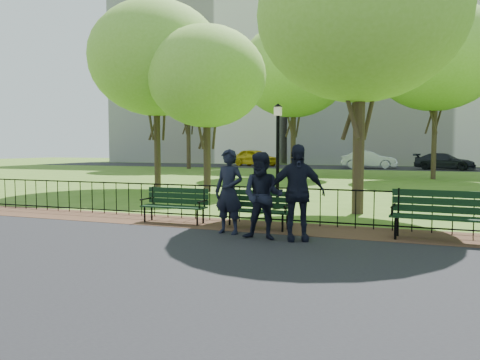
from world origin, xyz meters
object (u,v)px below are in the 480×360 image
at_px(lamppost, 278,152).
at_px(tree_far_e, 437,57).
at_px(park_bench_left_a, 175,201).
at_px(tree_near_e, 361,13).
at_px(park_bench_main, 246,203).
at_px(park_bench_right_a, 442,210).
at_px(sedan_silver, 369,160).
at_px(sedan_dark, 444,162).
at_px(tree_far_c, 294,71).
at_px(person_right, 297,192).
at_px(person_mid, 263,196).
at_px(tree_mid_w, 156,59).
at_px(person_left, 229,192).
at_px(taxi, 255,157).
at_px(tree_near_w, 207,77).
at_px(tree_far_w, 188,76).

distance_m(lamppost, tree_far_e, 17.29).
bearing_deg(park_bench_left_a, tree_near_e, 38.86).
xyz_separation_m(park_bench_main, park_bench_right_a, (4.09, -0.02, 0.05)).
height_order(sedan_silver, sedan_dark, sedan_silver).
distance_m(tree_far_c, tree_far_e, 8.21).
bearing_deg(park_bench_left_a, lamppost, 65.21).
height_order(person_right, sedan_silver, person_right).
bearing_deg(person_mid, park_bench_main, 122.32).
xyz_separation_m(park_bench_right_a, tree_near_e, (-1.99, 3.34, 4.86)).
xyz_separation_m(tree_near_e, tree_mid_w, (-9.41, 5.15, 0.29)).
distance_m(park_bench_left_a, person_left, 2.03).
bearing_deg(tree_far_e, sedan_dark, 84.26).
bearing_deg(taxi, tree_near_e, -137.17).
height_order(lamppost, tree_near_w, tree_near_w).
bearing_deg(sedan_silver, park_bench_main, 173.42).
bearing_deg(park_bench_main, tree_near_e, 62.05).
relative_size(tree_near_w, tree_far_w, 0.60).
distance_m(person_left, person_mid, 0.93).
bearing_deg(tree_far_e, park_bench_main, -103.33).
height_order(tree_mid_w, sedan_dark, tree_mid_w).
xyz_separation_m(tree_near_w, taxi, (-6.80, 26.12, -3.88)).
xyz_separation_m(tree_near_e, tree_far_w, (-16.83, 22.91, 2.41)).
height_order(tree_mid_w, taxi, tree_mid_w).
xyz_separation_m(lamppost, sedan_silver, (0.06, 28.45, -0.93)).
height_order(lamppost, sedan_silver, lamppost).
relative_size(park_bench_main, tree_far_w, 0.15).
height_order(tree_near_e, taxi, tree_near_e).
relative_size(lamppost, person_left, 1.76).
relative_size(tree_near_e, taxi, 1.61).
relative_size(person_right, sedan_dark, 0.41).
height_order(tree_near_e, sedan_silver, tree_near_e).
height_order(person_mid, sedan_dark, person_mid).
bearing_deg(taxi, tree_near_w, -146.31).
height_order(tree_near_e, tree_far_e, tree_far_e).
relative_size(tree_near_e, person_left, 4.40).
height_order(tree_far_w, sedan_dark, tree_far_w).
bearing_deg(sedan_dark, tree_far_c, 155.85).
bearing_deg(sedan_silver, person_right, 175.86).
distance_m(park_bench_main, lamppost, 3.75).
xyz_separation_m(park_bench_main, taxi, (-11.32, 33.87, 0.28)).
xyz_separation_m(tree_far_e, person_left, (-4.68, -20.09, -6.08)).
bearing_deg(tree_near_w, park_bench_main, -59.71).
xyz_separation_m(tree_far_w, sedan_silver, (14.51, 5.78, -7.10)).
distance_m(tree_far_e, person_left, 21.51).
distance_m(tree_far_w, person_right, 32.41).
xyz_separation_m(park_bench_main, person_left, (-0.11, -0.80, 0.34)).
xyz_separation_m(park_bench_main, tree_mid_w, (-7.31, 8.46, 5.20)).
relative_size(person_left, sedan_dark, 0.38).
bearing_deg(tree_far_c, lamppost, -77.61).
xyz_separation_m(tree_near_w, tree_far_c, (0.92, 10.91, 1.86)).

